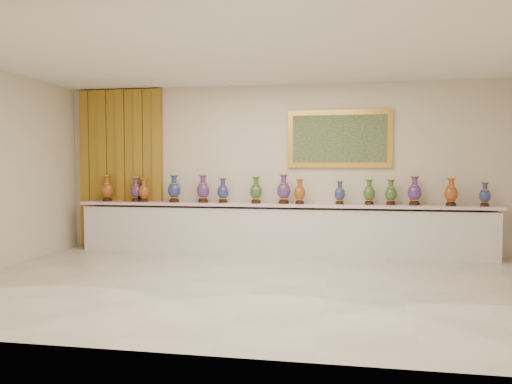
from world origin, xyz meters
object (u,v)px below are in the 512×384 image
at_px(vase_0, 107,190).
at_px(vase_2, 144,191).
at_px(vase_1, 136,191).
at_px(counter, 280,230).

xyz_separation_m(vase_0, vase_2, (0.72, 0.01, -0.03)).
distance_m(vase_1, vase_2, 0.16).
relative_size(counter, vase_2, 17.16).
height_order(counter, vase_0, vase_0).
xyz_separation_m(vase_0, vase_1, (0.56, 0.04, -0.01)).
xyz_separation_m(counter, vase_0, (-3.23, -0.02, 0.68)).
xyz_separation_m(vase_1, vase_2, (0.16, -0.02, -0.01)).
bearing_deg(vase_2, vase_0, -178.93).
relative_size(vase_0, vase_2, 1.13).
distance_m(counter, vase_0, 3.30).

